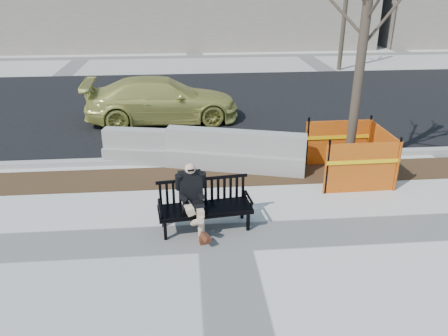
% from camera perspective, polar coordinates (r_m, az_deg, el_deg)
% --- Properties ---
extents(ground, '(120.00, 120.00, 0.00)m').
position_cam_1_polar(ground, '(8.07, -0.03, -8.84)').
color(ground, beige).
rests_on(ground, ground).
extents(mulch_strip, '(40.00, 1.20, 0.02)m').
position_cam_1_polar(mulch_strip, '(10.35, -1.28, -1.04)').
color(mulch_strip, '#47301C').
rests_on(mulch_strip, ground).
extents(asphalt_street, '(60.00, 10.40, 0.01)m').
position_cam_1_polar(asphalt_street, '(16.18, -2.76, 8.21)').
color(asphalt_street, black).
rests_on(asphalt_street, ground).
extents(curb, '(60.00, 0.25, 0.12)m').
position_cam_1_polar(curb, '(11.20, -1.61, 1.25)').
color(curb, '#9E9B93').
rests_on(curb, ground).
extents(bench, '(1.80, 0.83, 0.92)m').
position_cam_1_polar(bench, '(8.34, -2.40, -7.71)').
color(bench, black).
rests_on(bench, ground).
extents(seated_man, '(0.64, 0.96, 1.26)m').
position_cam_1_polar(seated_man, '(8.35, -4.03, -7.70)').
color(seated_man, black).
rests_on(seated_man, ground).
extents(tree_fence, '(2.49, 2.49, 6.11)m').
position_cam_1_polar(tree_fence, '(10.71, 15.42, -1.09)').
color(tree_fence, orange).
rests_on(tree_fence, ground).
extents(sedan, '(4.83, 2.17, 1.37)m').
position_cam_1_polar(sedan, '(14.40, -7.77, 6.01)').
color(sedan, '#B8B453').
rests_on(sedan, ground).
extents(jersey_barrier_left, '(3.04, 1.17, 0.85)m').
position_cam_1_polar(jersey_barrier_left, '(11.20, -7.61, 0.72)').
color(jersey_barrier_left, gray).
rests_on(jersey_barrier_left, ground).
extents(jersey_barrier_right, '(3.38, 1.55, 0.95)m').
position_cam_1_polar(jersey_barrier_right, '(10.79, 1.42, 0.01)').
color(jersey_barrier_right, gray).
rests_on(jersey_barrier_right, ground).
extents(far_tree_right, '(2.53, 2.53, 6.18)m').
position_cam_1_polar(far_tree_right, '(22.84, 14.50, 12.11)').
color(far_tree_right, '#4C4031').
rests_on(far_tree_right, ground).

